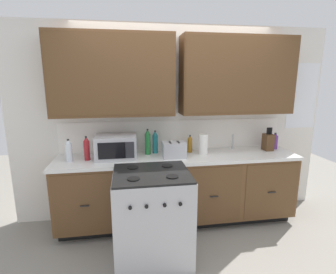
{
  "coord_description": "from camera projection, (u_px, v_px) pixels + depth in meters",
  "views": [
    {
      "loc": [
        -0.62,
        -2.72,
        1.82
      ],
      "look_at": [
        -0.14,
        0.27,
        1.15
      ],
      "focal_mm": 27.53,
      "sensor_mm": 36.0,
      "label": 1
    }
  ],
  "objects": [
    {
      "name": "bottle_clear",
      "position": [
        69.0,
        151.0,
        2.95
      ],
      "size": [
        0.07,
        0.07,
        0.26
      ],
      "color": "silver",
      "rests_on": "counter_run"
    },
    {
      "name": "bottle_violet",
      "position": [
        275.0,
        141.0,
        3.51
      ],
      "size": [
        0.08,
        0.08,
        0.22
      ],
      "color": "#663384",
      "rests_on": "counter_run"
    },
    {
      "name": "sink_faucet",
      "position": [
        232.0,
        142.0,
        3.51
      ],
      "size": [
        0.02,
        0.02,
        0.2
      ],
      "primitive_type": "cylinder",
      "color": "#B2B5BA",
      "rests_on": "counter_run"
    },
    {
      "name": "ground_plane",
      "position": [
        183.0,
        234.0,
        3.11
      ],
      "size": [
        8.0,
        8.0,
        0.0
      ],
      "primitive_type": "plane",
      "color": "gray"
    },
    {
      "name": "counter_run",
      "position": [
        179.0,
        189.0,
        3.3
      ],
      "size": [
        2.99,
        0.64,
        0.9
      ],
      "color": "black",
      "rests_on": "ground_plane"
    },
    {
      "name": "bottle_red",
      "position": [
        87.0,
        149.0,
        3.01
      ],
      "size": [
        0.07,
        0.07,
        0.29
      ],
      "color": "maroon",
      "rests_on": "counter_run"
    },
    {
      "name": "paper_towel_roll",
      "position": [
        203.0,
        144.0,
        3.24
      ],
      "size": [
        0.12,
        0.12,
        0.26
      ],
      "primitive_type": "cylinder",
      "color": "white",
      "rests_on": "counter_run"
    },
    {
      "name": "microwave",
      "position": [
        116.0,
        147.0,
        3.09
      ],
      "size": [
        0.48,
        0.37,
        0.28
      ],
      "color": "#B7B7BC",
      "rests_on": "counter_run"
    },
    {
      "name": "bottle_green",
      "position": [
        148.0,
        142.0,
        3.24
      ],
      "size": [
        0.07,
        0.07,
        0.33
      ],
      "color": "#237A38",
      "rests_on": "counter_run"
    },
    {
      "name": "toaster",
      "position": [
        174.0,
        150.0,
        3.12
      ],
      "size": [
        0.28,
        0.18,
        0.19
      ],
      "color": "#B7B7BC",
      "rests_on": "counter_run"
    },
    {
      "name": "bottle_teal",
      "position": [
        155.0,
        142.0,
        3.29
      ],
      "size": [
        0.07,
        0.07,
        0.29
      ],
      "color": "#1E707A",
      "rests_on": "counter_run"
    },
    {
      "name": "stove_range",
      "position": [
        152.0,
        216.0,
        2.63
      ],
      "size": [
        0.76,
        0.68,
        0.95
      ],
      "color": "#B7B7BC",
      "rests_on": "ground_plane"
    },
    {
      "name": "wall_unit",
      "position": [
        176.0,
        94.0,
        3.24
      ],
      "size": [
        4.16,
        0.4,
        2.51
      ],
      "color": "white",
      "rests_on": "ground_plane"
    },
    {
      "name": "bottle_amber",
      "position": [
        190.0,
        144.0,
        3.35
      ],
      "size": [
        0.06,
        0.06,
        0.23
      ],
      "color": "#9E6619",
      "rests_on": "counter_run"
    },
    {
      "name": "knife_block",
      "position": [
        268.0,
        142.0,
        3.44
      ],
      "size": [
        0.11,
        0.14,
        0.31
      ],
      "color": "#52361E",
      "rests_on": "counter_run"
    }
  ]
}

